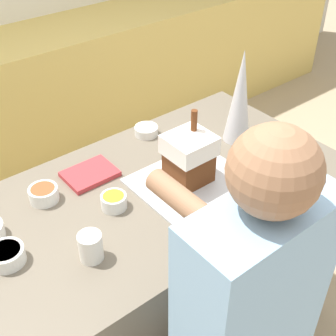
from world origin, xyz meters
TOP-DOWN VIEW (x-y plane):
  - ground_plane at (0.00, 0.00)m, footprint 12.00×12.00m
  - back_cabinet_block at (0.00, 1.66)m, footprint 6.00×0.60m
  - kitchen_island at (0.00, 0.00)m, footprint 1.49×0.81m
  - baking_tray at (0.12, -0.05)m, footprint 0.42×0.33m
  - gingerbread_house at (0.12, -0.05)m, footprint 0.17×0.16m
  - decorative_tree at (0.48, 0.04)m, footprint 0.12×0.12m
  - candy_bowl_near_tray_right at (0.19, 0.32)m, footprint 0.10×0.10m
  - candy_bowl_front_corner at (-0.19, -0.00)m, footprint 0.09×0.09m
  - candy_bowl_far_right at (-0.37, 0.20)m, footprint 0.11×0.11m
  - candy_bowl_near_tray_left at (-0.60, -0.01)m, footprint 0.12×0.12m
  - cookbook at (-0.16, 0.21)m, footprint 0.20×0.15m
  - mug at (-0.38, -0.16)m, footprint 0.08×0.08m

SIDE VIEW (x-z plane):
  - ground_plane at x=0.00m, z-range 0.00..0.00m
  - kitchen_island at x=0.00m, z-range 0.00..0.90m
  - back_cabinet_block at x=0.00m, z-range 0.00..0.93m
  - baking_tray at x=0.12m, z-range 0.90..0.91m
  - cookbook at x=-0.16m, z-range 0.90..0.92m
  - candy_bowl_near_tray_right at x=0.19m, z-range 0.90..0.94m
  - candy_bowl_near_tray_left at x=-0.60m, z-range 0.90..0.95m
  - candy_bowl_front_corner at x=-0.19m, z-range 0.90..0.96m
  - candy_bowl_far_right at x=-0.37m, z-range 0.90..0.96m
  - mug at x=-0.38m, z-range 0.90..1.00m
  - gingerbread_house at x=0.12m, z-range 0.87..1.15m
  - decorative_tree at x=0.48m, z-range 0.90..1.31m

